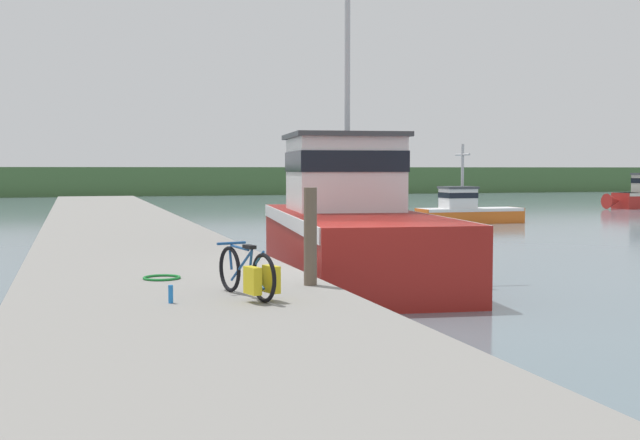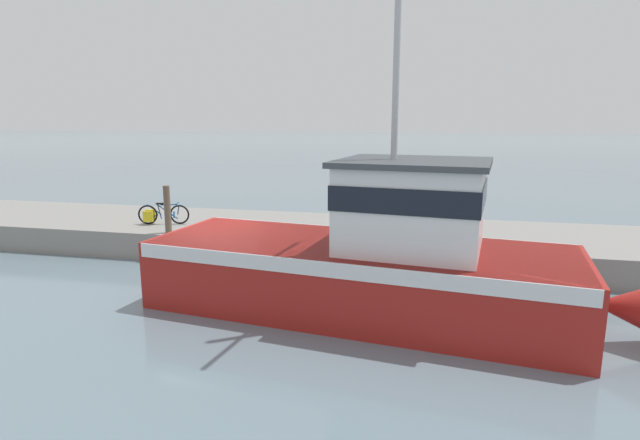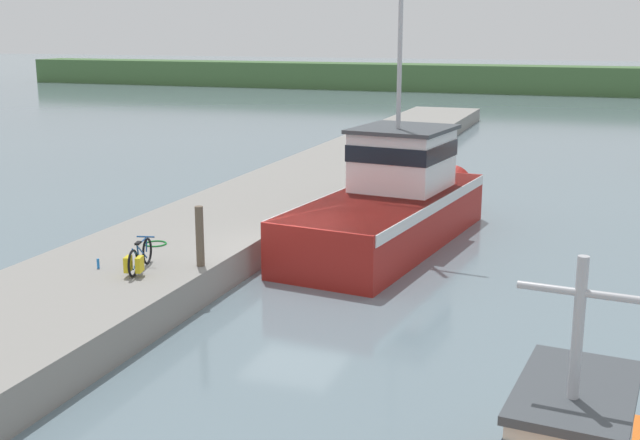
# 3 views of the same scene
# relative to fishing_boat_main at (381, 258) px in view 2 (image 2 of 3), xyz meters

# --- Properties ---
(ground_plane) EXTENTS (320.00, 320.00, 0.00)m
(ground_plane) POSITION_rel_fishing_boat_main_xyz_m (-1.48, -4.70, -1.30)
(ground_plane) COLOR slate
(dock_pier) EXTENTS (4.71, 80.00, 0.86)m
(dock_pier) POSITION_rel_fishing_boat_main_xyz_m (-5.06, -4.70, -0.87)
(dock_pier) COLOR gray
(dock_pier) RESTS_ON ground_plane
(fishing_boat_main) EXTENTS (4.45, 11.48, 10.26)m
(fishing_boat_main) POSITION_rel_fishing_boat_main_xyz_m (0.00, 0.00, 0.00)
(fishing_boat_main) COLOR maroon
(fishing_boat_main) RESTS_ON ground_plane
(bicycle_touring) EXTENTS (0.68, 1.69, 0.73)m
(bicycle_touring) POSITION_rel_fishing_boat_main_xyz_m (-4.18, -7.95, -0.10)
(bicycle_touring) COLOR black
(bicycle_touring) RESTS_ON dock_pier
(mooring_post) EXTENTS (0.20, 0.20, 1.49)m
(mooring_post) POSITION_rel_fishing_boat_main_xyz_m (-3.05, -6.97, 0.31)
(mooring_post) COLOR brown
(mooring_post) RESTS_ON dock_pier
(hose_coil) EXTENTS (0.60, 0.60, 0.04)m
(hose_coil) POSITION_rel_fishing_boat_main_xyz_m (-5.14, -5.60, -0.41)
(hose_coil) COLOR #197A2D
(hose_coil) RESTS_ON dock_pier
(water_bottle_on_curb) EXTENTS (0.06, 0.06, 0.24)m
(water_bottle_on_curb) POSITION_rel_fishing_boat_main_xyz_m (-5.27, -8.00, -0.31)
(water_bottle_on_curb) COLOR blue
(water_bottle_on_curb) RESTS_ON dock_pier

